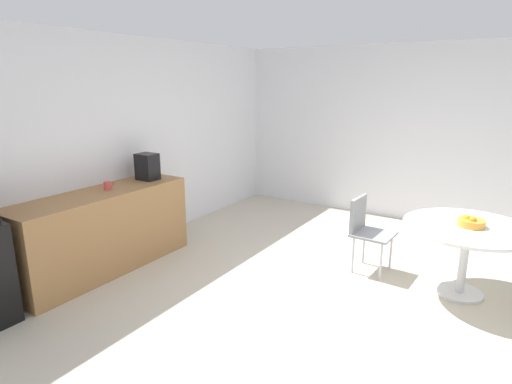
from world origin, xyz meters
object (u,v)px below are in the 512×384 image
object	(u,v)px
chair_gray	(365,225)
round_table	(467,237)
fruit_bowl	(471,222)
mug_white	(108,185)
coffee_maker	(147,167)

from	to	relation	value
chair_gray	round_table	bearing A→B (deg)	-93.06
round_table	fruit_bowl	xyz separation A→B (m)	(-0.01, -0.02, 0.16)
mug_white	coffee_maker	distance (m)	0.60
fruit_bowl	mug_white	xyz separation A→B (m)	(-1.37, 3.50, 0.18)
round_table	coffee_maker	size ratio (longest dim) A/B	3.72
chair_gray	mug_white	size ratio (longest dim) A/B	6.43
round_table	mug_white	bearing A→B (deg)	111.60
chair_gray	coffee_maker	distance (m)	2.65
round_table	mug_white	distance (m)	3.76
chair_gray	coffee_maker	size ratio (longest dim) A/B	2.59
chair_gray	coffee_maker	xyz separation A→B (m)	(-0.84, 2.46, 0.54)
fruit_bowl	chair_gray	bearing A→B (deg)	86.39
round_table	chair_gray	xyz separation A→B (m)	(0.05, 1.01, -0.08)
coffee_maker	chair_gray	bearing A→B (deg)	-71.22
round_table	mug_white	xyz separation A→B (m)	(-1.38, 3.48, 0.34)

